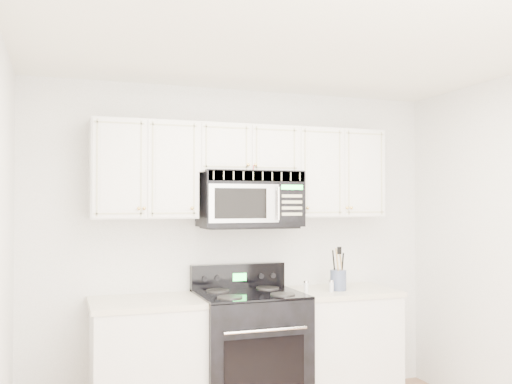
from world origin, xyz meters
name	(u,v)px	position (x,y,z in m)	size (l,w,h in m)	color
room	(333,264)	(0.00, 0.00, 1.30)	(3.51, 3.51, 2.61)	#A07457
base_cabinet_left	(148,366)	(-0.80, 1.44, 0.43)	(0.86, 0.65, 0.92)	silver
base_cabinet_right	(341,348)	(0.80, 1.44, 0.43)	(0.86, 0.65, 0.92)	silver
range	(249,350)	(-0.02, 1.41, 0.48)	(0.80, 0.73, 1.13)	black
upper_cabinets	(245,167)	(0.00, 1.58, 1.93)	(2.44, 0.37, 0.75)	silver
microwave	(250,199)	(0.03, 1.54, 1.67)	(0.81, 0.46, 0.45)	black
utensil_crock	(338,279)	(0.75, 1.38, 1.01)	(0.13, 0.13, 0.35)	#3F4A6F
shaker_salt	(306,287)	(0.45, 1.37, 0.97)	(0.04, 0.04, 0.09)	silver
shaker_pepper	(331,286)	(0.65, 1.32, 0.97)	(0.04, 0.04, 0.10)	silver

